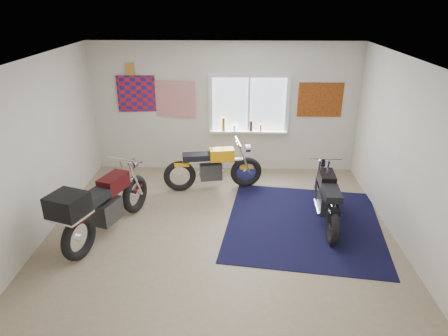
{
  "coord_description": "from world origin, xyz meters",
  "views": [
    {
      "loc": [
        0.22,
        -5.57,
        3.52
      ],
      "look_at": [
        0.05,
        0.4,
        0.92
      ],
      "focal_mm": 32.0,
      "sensor_mm": 36.0,
      "label": 1
    }
  ],
  "objects_px": {
    "yellow_triumph": "(213,168)",
    "navy_rug": "(303,224)",
    "black_chrome_bike": "(327,199)",
    "maroon_tourer": "(101,206)"
  },
  "relations": [
    {
      "from": "yellow_triumph",
      "to": "navy_rug",
      "type": "bearing_deg",
      "value": -49.43
    },
    {
      "from": "black_chrome_bike",
      "to": "yellow_triumph",
      "type": "bearing_deg",
      "value": 61.03
    },
    {
      "from": "navy_rug",
      "to": "black_chrome_bike",
      "type": "relative_size",
      "value": 1.38
    },
    {
      "from": "navy_rug",
      "to": "yellow_triumph",
      "type": "distance_m",
      "value": 2.09
    },
    {
      "from": "yellow_triumph",
      "to": "maroon_tourer",
      "type": "xyz_separation_m",
      "value": [
        -1.61,
        -1.79,
        0.13
      ]
    },
    {
      "from": "black_chrome_bike",
      "to": "maroon_tourer",
      "type": "distance_m",
      "value": 3.61
    },
    {
      "from": "yellow_triumph",
      "to": "maroon_tourer",
      "type": "height_order",
      "value": "maroon_tourer"
    },
    {
      "from": "maroon_tourer",
      "to": "navy_rug",
      "type": "bearing_deg",
      "value": -61.79
    },
    {
      "from": "navy_rug",
      "to": "black_chrome_bike",
      "type": "height_order",
      "value": "black_chrome_bike"
    },
    {
      "from": "navy_rug",
      "to": "maroon_tourer",
      "type": "xyz_separation_m",
      "value": [
        -3.19,
        -0.49,
        0.56
      ]
    }
  ]
}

